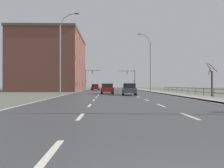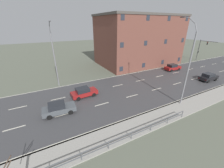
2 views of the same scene
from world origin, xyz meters
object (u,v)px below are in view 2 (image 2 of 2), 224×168
Objects in this scene: car_near_left at (84,92)px; car_far_right at (208,77)px; street_lamp_midground at (188,66)px; car_near_right at (173,67)px; traffic_signal_left at (202,47)px; brick_building at (138,40)px; car_mid_centre at (59,108)px; street_lamp_left_bank at (54,57)px.

car_far_right is at bearing 74.57° from car_near_left.
street_lamp_midground is at bearing 50.72° from car_near_left.
car_far_right and car_near_right have the same top height.
traffic_signal_left is 0.28× the size of brick_building.
brick_building is at bearing 126.06° from car_mid_centre.
car_mid_centre is (-5.66, -16.11, -4.90)m from street_lamp_midground.
brick_building is (-6.99, -19.06, 2.44)m from traffic_signal_left.
street_lamp_midground is 17.25m from car_near_right.
street_lamp_midground reaches higher than car_near_right.
street_lamp_left_bank is 24.19m from brick_building.
car_near_left is at bearing -57.65° from brick_building.
car_far_right is at bearing 9.73° from car_near_right.
car_mid_centre is at bearing -93.55° from car_far_right.
car_mid_centre is 29.80m from brick_building.
street_lamp_midground is 2.83× the size of car_far_right.
street_lamp_midground is 0.53× the size of brick_building.
car_near_left is (5.89, -39.39, -3.29)m from traffic_signal_left.
car_far_right is at bearing 67.25° from street_lamp_left_bank.
car_far_right is (11.19, -14.69, -3.29)m from traffic_signal_left.
traffic_signal_left is at bearing 117.73° from street_lamp_midground.
street_lamp_left_bank is at bearing -111.61° from car_far_right.
traffic_signal_left is 16.24m from car_near_right.
brick_building reaches higher than car_near_left.
car_mid_centre is 1.00× the size of car_near_left.
car_near_right is at bearing -79.00° from traffic_signal_left.
car_far_right is at bearing 13.53° from brick_building.
brick_building reaches higher than car_far_right.
street_lamp_left_bank is 2.69× the size of car_near_right.
car_near_left is at bearing -100.97° from car_far_right.
brick_building reaches higher than street_lamp_left_bank.
street_lamp_midground reaches higher than traffic_signal_left.
car_near_right is 12.05m from brick_building.
street_lamp_midground is at bearing -74.53° from car_far_right.
brick_building is at bearing -157.79° from car_near_right.
street_lamp_left_bank reaches higher than traffic_signal_left.
street_lamp_left_bank is 2.69× the size of car_near_left.
car_mid_centre is at bearing -109.37° from street_lamp_midground.
brick_building is (-6.59, 23.25, 1.03)m from street_lamp_left_bank.
car_far_right is 25.27m from car_near_left.
traffic_signal_left is at bearing 128.46° from car_far_right.
street_lamp_midground reaches higher than car_far_right.
car_near_right is (-5.78, 28.05, 0.00)m from car_mid_centre.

